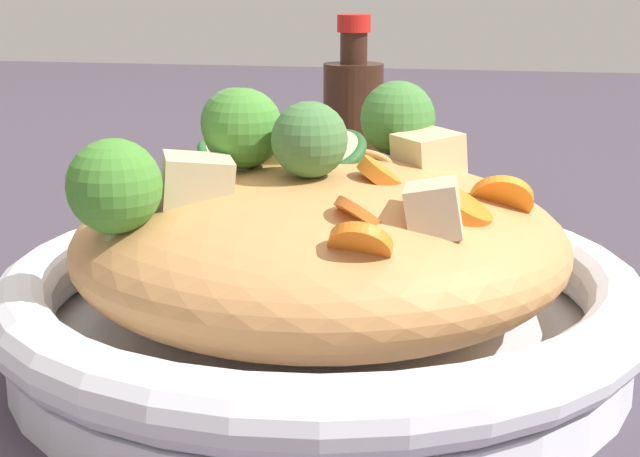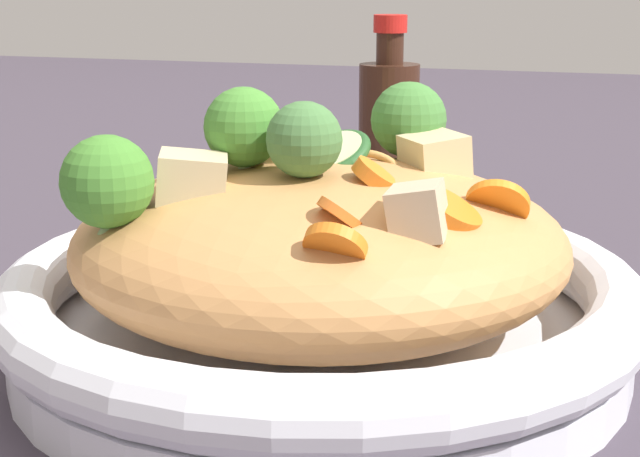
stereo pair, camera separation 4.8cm
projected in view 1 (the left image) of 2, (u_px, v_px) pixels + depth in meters
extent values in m
plane|color=#3F3642|center=(320.00, 357.00, 0.50)|extent=(3.00, 3.00, 0.00)
cylinder|color=white|center=(320.00, 339.00, 0.50)|extent=(0.31, 0.31, 0.02)
torus|color=white|center=(320.00, 290.00, 0.49)|extent=(0.32, 0.32, 0.03)
ellipsoid|color=tan|center=(320.00, 244.00, 0.48)|extent=(0.24, 0.24, 0.08)
torus|color=#CC9149|center=(361.00, 174.00, 0.48)|extent=(0.05, 0.05, 0.02)
torus|color=#C78749|center=(304.00, 198.00, 0.50)|extent=(0.06, 0.06, 0.03)
cone|color=#8EAD69|center=(302.00, 180.00, 0.45)|extent=(0.01, 0.02, 0.01)
sphere|color=#47773E|center=(302.00, 140.00, 0.45)|extent=(0.04, 0.04, 0.04)
cone|color=#8DB96E|center=(236.00, 165.00, 0.51)|extent=(0.02, 0.02, 0.02)
sphere|color=#4C833F|center=(235.00, 123.00, 0.50)|extent=(0.05, 0.05, 0.04)
cone|color=#91B868|center=(397.00, 163.00, 0.53)|extent=(0.03, 0.03, 0.02)
sphere|color=#447D38|center=(398.00, 118.00, 0.52)|extent=(0.06, 0.06, 0.04)
cone|color=#99B06F|center=(244.00, 173.00, 0.47)|extent=(0.02, 0.02, 0.02)
sphere|color=#468732|center=(243.00, 128.00, 0.47)|extent=(0.04, 0.04, 0.04)
cone|color=#94AD6C|center=(117.00, 236.00, 0.43)|extent=(0.02, 0.02, 0.02)
sphere|color=#43822E|center=(114.00, 186.00, 0.42)|extent=(0.05, 0.05, 0.04)
cylinder|color=orange|center=(501.00, 200.00, 0.45)|extent=(0.02, 0.03, 0.03)
cylinder|color=orange|center=(461.00, 206.00, 0.42)|extent=(0.03, 0.03, 0.02)
cylinder|color=orange|center=(380.00, 174.00, 0.45)|extent=(0.03, 0.03, 0.02)
cylinder|color=orange|center=(360.00, 246.00, 0.39)|extent=(0.02, 0.03, 0.02)
cylinder|color=orange|center=(357.00, 213.00, 0.41)|extent=(0.03, 0.03, 0.02)
cylinder|color=beige|center=(222.00, 165.00, 0.56)|extent=(0.03, 0.03, 0.03)
torus|color=#245825|center=(222.00, 165.00, 0.56)|extent=(0.04, 0.03, 0.03)
cylinder|color=beige|center=(330.00, 154.00, 0.50)|extent=(0.04, 0.03, 0.03)
torus|color=#245329|center=(330.00, 154.00, 0.50)|extent=(0.04, 0.04, 0.03)
cylinder|color=beige|center=(320.00, 154.00, 0.49)|extent=(0.04, 0.05, 0.02)
torus|color=#275528|center=(320.00, 154.00, 0.49)|extent=(0.05, 0.05, 0.02)
cube|color=beige|center=(275.00, 151.00, 0.49)|extent=(0.03, 0.03, 0.03)
cube|color=#C9B98C|center=(197.00, 181.00, 0.44)|extent=(0.04, 0.04, 0.03)
cube|color=#D2BC88|center=(428.00, 156.00, 0.50)|extent=(0.04, 0.04, 0.03)
cube|color=#CDB693|center=(434.00, 210.00, 0.41)|extent=(0.03, 0.03, 0.03)
cylinder|color=#381E14|center=(353.00, 148.00, 0.73)|extent=(0.04, 0.04, 0.13)
cylinder|color=#381E14|center=(354.00, 48.00, 0.71)|extent=(0.02, 0.02, 0.02)
cylinder|color=red|center=(354.00, 23.00, 0.70)|extent=(0.02, 0.02, 0.01)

